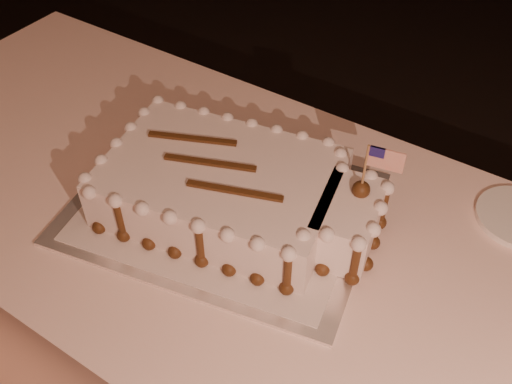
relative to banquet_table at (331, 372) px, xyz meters
The scene contains 4 objects.
banquet_table is the anchor object (origin of this frame).
cake_board 0.47m from the banquet_table, behind, with size 0.58×0.44×0.01m, color white.
doily 0.48m from the banquet_table, behind, with size 0.52×0.40×0.00m, color silver.
sheet_cake 0.50m from the banquet_table, behind, with size 0.57×0.38×0.22m.
Camera 1 is at (0.21, -0.03, 1.58)m, focal length 40.00 mm.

